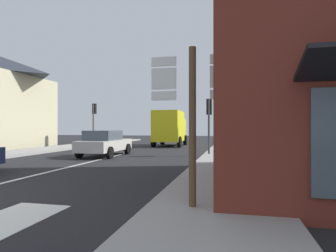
{
  "coord_description": "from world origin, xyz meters",
  "views": [
    {
      "loc": [
        6.65,
        -5.35,
        1.66
      ],
      "look_at": [
        3.37,
        9.11,
        1.72
      ],
      "focal_mm": 30.91,
      "sensor_mm": 36.0,
      "label": 1
    }
  ],
  "objects_px": {
    "route_sign_post": "(193,114)",
    "traffic_light_near_right": "(209,114)",
    "traffic_light_far_right": "(216,113)",
    "sedan_far": "(105,143)",
    "delivery_truck": "(170,127)",
    "traffic_light_far_left": "(94,115)"
  },
  "relations": [
    {
      "from": "route_sign_post",
      "to": "traffic_light_far_right",
      "type": "relative_size",
      "value": 0.85
    },
    {
      "from": "delivery_truck",
      "to": "traffic_light_far_left",
      "type": "bearing_deg",
      "value": -165.83
    },
    {
      "from": "delivery_truck",
      "to": "traffic_light_near_right",
      "type": "relative_size",
      "value": 1.54
    },
    {
      "from": "sedan_far",
      "to": "route_sign_post",
      "type": "xyz_separation_m",
      "value": [
        6.47,
        -9.88,
        1.15
      ]
    },
    {
      "from": "route_sign_post",
      "to": "traffic_light_near_right",
      "type": "distance_m",
      "value": 11.21
    },
    {
      "from": "delivery_truck",
      "to": "traffic_light_far_right",
      "type": "relative_size",
      "value": 1.34
    },
    {
      "from": "traffic_light_near_right",
      "to": "sedan_far",
      "type": "bearing_deg",
      "value": -167.5
    },
    {
      "from": "delivery_truck",
      "to": "traffic_light_far_right",
      "type": "distance_m",
      "value": 4.45
    },
    {
      "from": "traffic_light_near_right",
      "to": "delivery_truck",
      "type": "bearing_deg",
      "value": 116.72
    },
    {
      "from": "traffic_light_far_right",
      "to": "traffic_light_far_left",
      "type": "bearing_deg",
      "value": -177.96
    },
    {
      "from": "sedan_far",
      "to": "traffic_light_far_left",
      "type": "bearing_deg",
      "value": 120.9
    },
    {
      "from": "traffic_light_far_right",
      "to": "traffic_light_far_left",
      "type": "relative_size",
      "value": 1.01
    },
    {
      "from": "delivery_truck",
      "to": "traffic_light_far_right",
      "type": "xyz_separation_m",
      "value": [
        4.12,
        -1.25,
        1.13
      ]
    },
    {
      "from": "route_sign_post",
      "to": "sedan_far",
      "type": "bearing_deg",
      "value": 123.24
    },
    {
      "from": "traffic_light_far_left",
      "to": "route_sign_post",
      "type": "bearing_deg",
      "value": -57.78
    },
    {
      "from": "sedan_far",
      "to": "delivery_truck",
      "type": "height_order",
      "value": "delivery_truck"
    },
    {
      "from": "delivery_truck",
      "to": "route_sign_post",
      "type": "bearing_deg",
      "value": -76.31
    },
    {
      "from": "sedan_far",
      "to": "route_sign_post",
      "type": "height_order",
      "value": "route_sign_post"
    },
    {
      "from": "traffic_light_far_right",
      "to": "traffic_light_near_right",
      "type": "relative_size",
      "value": 1.14
    },
    {
      "from": "sedan_far",
      "to": "route_sign_post",
      "type": "bearing_deg",
      "value": -56.76
    },
    {
      "from": "route_sign_post",
      "to": "traffic_light_far_right",
      "type": "xyz_separation_m",
      "value": [
        -0.6,
        18.1,
        0.87
      ]
    },
    {
      "from": "sedan_far",
      "to": "traffic_light_near_right",
      "type": "relative_size",
      "value": 1.28
    }
  ]
}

